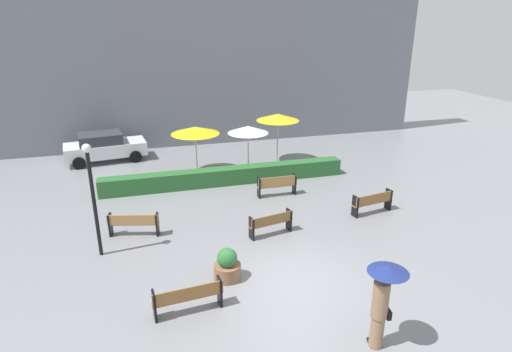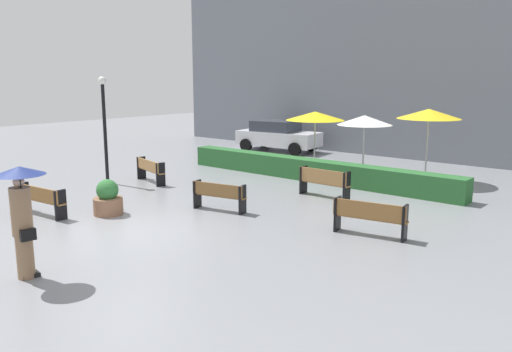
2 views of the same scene
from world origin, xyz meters
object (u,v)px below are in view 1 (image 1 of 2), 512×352
(bench_near_left, at_px, (188,297))
(patio_umbrella_yellow_far, at_px, (278,117))
(bench_mid_center, at_px, (271,222))
(bench_far_right, at_px, (373,201))
(patio_umbrella_yellow, at_px, (195,130))
(patio_umbrella_white, at_px, (248,130))
(bench_far_left, at_px, (133,223))
(lamp_post, at_px, (92,189))
(parked_car, at_px, (104,147))
(pedestrian_with_umbrella, at_px, (382,297))
(planter_pot, at_px, (227,266))
(bench_back_row, at_px, (277,184))

(bench_near_left, relative_size, patio_umbrella_yellow_far, 0.71)
(bench_near_left, relative_size, bench_mid_center, 1.12)
(bench_far_right, distance_m, patio_umbrella_yellow, 9.11)
(patio_umbrella_white, bearing_deg, patio_umbrella_yellow, 167.90)
(bench_far_left, height_order, bench_mid_center, bench_far_left)
(lamp_post, height_order, patio_umbrella_white, lamp_post)
(patio_umbrella_yellow, height_order, patio_umbrella_white, patio_umbrella_yellow)
(bench_far_right, bearing_deg, patio_umbrella_yellow, 132.36)
(bench_far_right, distance_m, parked_car, 14.52)
(bench_far_left, distance_m, parked_car, 9.43)
(bench_far_right, bearing_deg, lamp_post, -177.75)
(bench_near_left, xyz_separation_m, bench_mid_center, (3.42, 3.55, -0.01))
(pedestrian_with_umbrella, height_order, patio_umbrella_yellow_far, patio_umbrella_yellow_far)
(bench_near_left, xyz_separation_m, patio_umbrella_yellow_far, (6.28, 11.41, 1.98))
(pedestrian_with_umbrella, bearing_deg, lamp_post, 136.35)
(bench_mid_center, bearing_deg, pedestrian_with_umbrella, -83.16)
(planter_pot, height_order, lamp_post, lamp_post)
(bench_near_left, xyz_separation_m, planter_pot, (1.32, 1.28, -0.07))
(bench_mid_center, xyz_separation_m, bench_back_row, (1.36, 3.39, 0.04))
(bench_mid_center, bearing_deg, patio_umbrella_yellow_far, 69.98)
(planter_pot, bearing_deg, bench_far_right, 23.92)
(bench_far_right, bearing_deg, pedestrian_with_umbrella, -119.31)
(bench_mid_center, relative_size, lamp_post, 0.44)
(pedestrian_with_umbrella, xyz_separation_m, patio_umbrella_yellow_far, (2.14, 13.86, 1.09))
(patio_umbrella_yellow_far, bearing_deg, bench_far_right, -77.64)
(patio_umbrella_yellow, distance_m, patio_umbrella_yellow_far, 4.49)
(pedestrian_with_umbrella, bearing_deg, patio_umbrella_yellow, 99.85)
(bench_far_right, relative_size, patio_umbrella_white, 0.76)
(bench_far_right, height_order, lamp_post, lamp_post)
(bench_far_right, xyz_separation_m, patio_umbrella_white, (-3.51, 6.07, 1.71))
(bench_back_row, relative_size, patio_umbrella_white, 0.73)
(patio_umbrella_yellow, relative_size, parked_car, 0.55)
(bench_mid_center, bearing_deg, bench_back_row, 68.19)
(lamp_post, bearing_deg, patio_umbrella_yellow_far, 41.32)
(bench_back_row, relative_size, patio_umbrella_yellow_far, 0.66)
(bench_far_right, bearing_deg, bench_far_left, 175.91)
(bench_far_left, relative_size, patio_umbrella_yellow_far, 0.68)
(pedestrian_with_umbrella, xyz_separation_m, planter_pot, (-2.82, 3.73, -0.96))
(patio_umbrella_yellow, bearing_deg, bench_near_left, -99.67)
(bench_far_left, height_order, lamp_post, lamp_post)
(bench_near_left, bearing_deg, patio_umbrella_yellow, 80.33)
(bench_near_left, distance_m, parked_car, 14.42)
(bench_far_left, relative_size, lamp_post, 0.48)
(parked_car, bearing_deg, lamp_post, -88.45)
(bench_near_left, bearing_deg, pedestrian_with_umbrella, -30.63)
(bench_near_left, distance_m, bench_far_right, 8.91)
(bench_far_right, bearing_deg, bench_back_row, 138.23)
(bench_far_left, height_order, pedestrian_with_umbrella, pedestrian_with_umbrella)
(bench_far_right, height_order, planter_pot, planter_pot)
(bench_near_left, bearing_deg, lamp_post, 122.34)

